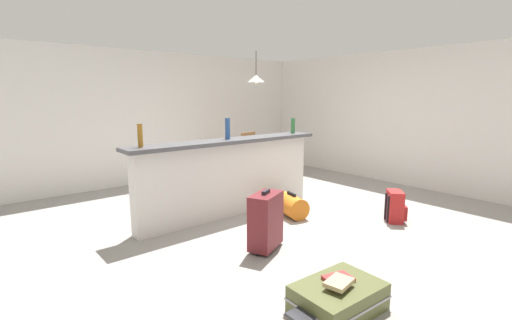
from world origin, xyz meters
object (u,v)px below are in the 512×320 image
object	(u,v)px
bottle_amber	(140,136)
suitcase_upright_maroon	(266,220)
bottle_blue	(228,129)
backpack_red	(395,207)
pendant_lamp	(256,79)
bottle_green	(293,126)
dining_table	(262,148)
dining_chair_near_partition	(280,158)
book_stack	(339,281)
suitcase_flat_olive	(338,298)
dining_chair_far_side	(245,151)
duffel_bag_orange	(291,206)

from	to	relation	value
bottle_amber	suitcase_upright_maroon	world-z (taller)	bottle_amber
bottle_blue	backpack_red	world-z (taller)	bottle_blue
pendant_lamp	backpack_red	world-z (taller)	pendant_lamp
bottle_green	suitcase_upright_maroon	distance (m)	2.25
dining_table	suitcase_upright_maroon	xyz separation A→B (m)	(-2.10, -2.48, -0.32)
backpack_red	dining_table	bearing A→B (deg)	86.37
bottle_amber	dining_table	xyz separation A→B (m)	(2.95, 1.23, -0.57)
bottle_blue	backpack_red	xyz separation A→B (m)	(1.52, -1.70, -1.02)
dining_chair_near_partition	backpack_red	distance (m)	2.46
bottle_amber	dining_table	world-z (taller)	bottle_amber
backpack_red	book_stack	world-z (taller)	backpack_red
bottle_amber	suitcase_flat_olive	bearing A→B (deg)	-78.26
pendant_lamp	book_stack	xyz separation A→B (m)	(-2.35, -3.80, -1.73)
dining_table	suitcase_flat_olive	distance (m)	4.47
dining_chair_far_side	bottle_blue	bearing A→B (deg)	-133.51
duffel_bag_orange	book_stack	distance (m)	2.27
dining_chair_near_partition	backpack_red	size ratio (longest dim) A/B	2.21
backpack_red	book_stack	bearing A→B (deg)	-160.90
bottle_blue	book_stack	size ratio (longest dim) A/B	0.84
dining_table	dining_chair_far_side	world-z (taller)	dining_chair_far_side
dining_chair_near_partition	dining_chair_far_side	bearing A→B (deg)	88.56
pendant_lamp	dining_chair_far_side	bearing A→B (deg)	77.61
bottle_green	bottle_amber	bearing A→B (deg)	179.74
dining_table	duffel_bag_orange	xyz separation A→B (m)	(-1.09, -1.88, -0.50)
bottle_amber	suitcase_flat_olive	world-z (taller)	bottle_amber
bottle_green	dining_chair_near_partition	xyz separation A→B (m)	(0.43, 0.74, -0.68)
book_stack	duffel_bag_orange	bearing A→B (deg)	53.78
bottle_amber	suitcase_upright_maroon	distance (m)	1.75
suitcase_flat_olive	duffel_bag_orange	distance (m)	2.27
duffel_bag_orange	book_stack	xyz separation A→B (m)	(-1.34, -1.83, 0.10)
bottle_blue	duffel_bag_orange	xyz separation A→B (m)	(0.61, -0.66, -1.07)
backpack_red	book_stack	xyz separation A→B (m)	(-2.25, -0.78, 0.05)
bottle_green	backpack_red	bearing A→B (deg)	-81.63
bottle_green	backpack_red	distance (m)	1.97
book_stack	backpack_red	bearing A→B (deg)	19.10
bottle_amber	suitcase_flat_olive	size ratio (longest dim) A/B	0.32
bottle_green	book_stack	world-z (taller)	bottle_green
dining_table	book_stack	distance (m)	4.45
dining_table	bottle_blue	bearing A→B (deg)	-144.23
dining_table	dining_chair_near_partition	xyz separation A→B (m)	(-0.00, -0.50, -0.13)
dining_chair_far_side	pendant_lamp	world-z (taller)	pendant_lamp
book_stack	bottle_amber	bearing A→B (deg)	101.81
bottle_amber	bottle_blue	xyz separation A→B (m)	(1.25, 0.01, 0.01)
bottle_amber	backpack_red	world-z (taller)	bottle_amber
dining_chair_far_side	dining_chair_near_partition	bearing A→B (deg)	-91.44
dining_table	duffel_bag_orange	distance (m)	2.23
suitcase_flat_olive	duffel_bag_orange	bearing A→B (deg)	53.76
suitcase_flat_olive	backpack_red	xyz separation A→B (m)	(2.25, 0.78, 0.09)
duffel_bag_orange	dining_chair_far_side	bearing A→B (deg)	65.66
backpack_red	dining_chair_near_partition	bearing A→B (deg)	85.67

